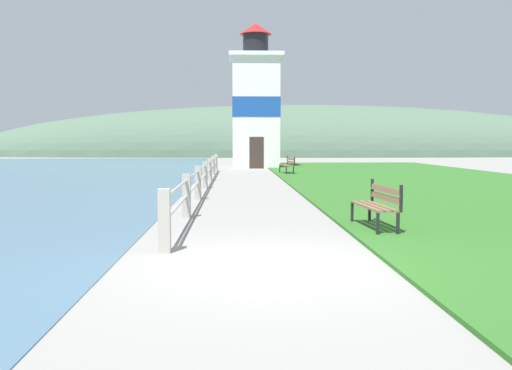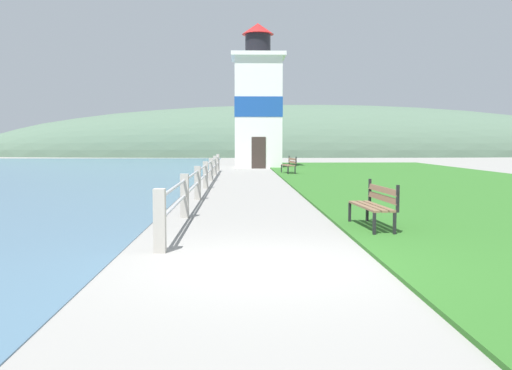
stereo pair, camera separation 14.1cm
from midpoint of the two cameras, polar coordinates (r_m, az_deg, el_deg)
name	(u,v)px [view 2 (the right image)]	position (r m, az deg, el deg)	size (l,w,h in m)	color
ground_plane	(263,266)	(7.91, 1.20, -8.09)	(160.00, 160.00, 0.00)	gray
grass_verge	(438,184)	(23.91, 17.95, 0.14)	(12.00, 44.23, 0.06)	#2D6623
seawall_railing	(206,173)	(20.81, -4.87, 1.22)	(0.18, 24.25, 0.99)	#A8A399
park_bench_near	(375,203)	(11.17, 12.20, -1.74)	(0.59, 1.74, 0.94)	brown
park_bench_midway	(290,164)	(29.84, 3.53, 2.12)	(0.68, 1.79, 0.94)	brown
lighthouse	(258,105)	(37.62, 0.30, 8.01)	(3.46, 3.46, 9.35)	white
distant_hillside	(309,156)	(67.75, 5.42, 2.91)	(80.00, 16.00, 12.00)	#4C6651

